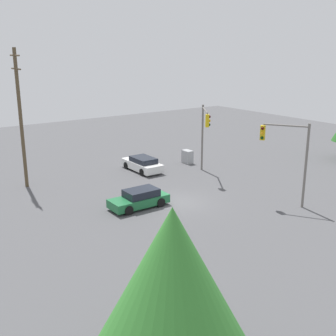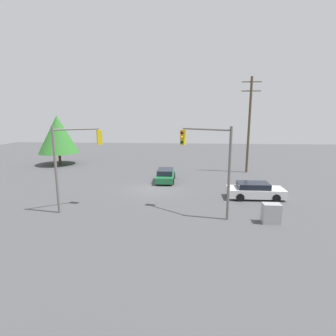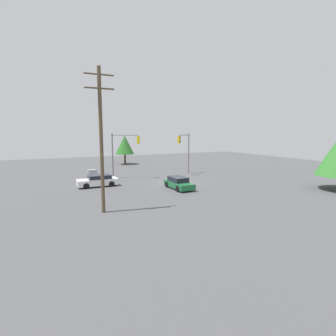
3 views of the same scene
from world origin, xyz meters
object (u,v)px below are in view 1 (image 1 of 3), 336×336
at_px(electrical_cabinet, 187,157).
at_px(traffic_signal_cross, 204,129).
at_px(traffic_signal_main, 288,150).
at_px(sedan_white, 142,164).
at_px(sedan_green, 139,199).

bearing_deg(electrical_cabinet, traffic_signal_cross, -17.42).
bearing_deg(traffic_signal_main, sedan_white, -18.08).
bearing_deg(sedan_white, electrical_cabinet, -2.91).
relative_size(sedan_green, electrical_cabinet, 3.32).
height_order(traffic_signal_cross, electrical_cabinet, traffic_signal_cross).
height_order(sedan_white, traffic_signal_main, traffic_signal_main).
distance_m(sedan_green, sedan_white, 9.43).
bearing_deg(electrical_cabinet, traffic_signal_main, -6.56).
xyz_separation_m(traffic_signal_cross, electrical_cabinet, (-3.95, 1.24, -3.56)).
bearing_deg(sedan_green, electrical_cabinet, -53.64).
relative_size(traffic_signal_main, electrical_cabinet, 4.71).
bearing_deg(traffic_signal_cross, sedan_white, -102.86).
xyz_separation_m(traffic_signal_main, traffic_signal_cross, (-9.41, 0.30, 0.06)).
bearing_deg(traffic_signal_main, electrical_cabinet, -39.38).
distance_m(sedan_green, traffic_signal_cross, 10.43).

